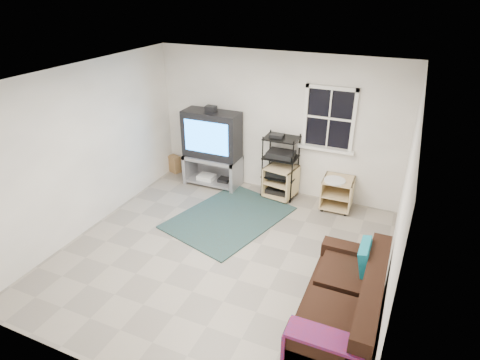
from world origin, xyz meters
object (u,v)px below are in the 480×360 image
at_px(side_table_right, 337,191).
at_px(sofa, 344,306).
at_px(av_rack, 280,170).
at_px(side_table_left, 282,180).
at_px(tv_unit, 212,143).

xyz_separation_m(side_table_right, sofa, (0.63, -2.74, -0.03)).
distance_m(av_rack, side_table_left, 0.20).
height_order(tv_unit, side_table_left, tv_unit).
bearing_deg(tv_unit, side_table_right, 0.95).
bearing_deg(av_rack, side_table_left, 0.95).
bearing_deg(av_rack, sofa, -58.25).
bearing_deg(side_table_left, side_table_right, -0.77).
xyz_separation_m(av_rack, sofa, (1.70, -2.75, -0.22)).
distance_m(tv_unit, side_table_right, 2.49).
bearing_deg(side_table_left, sofa, -58.89).
relative_size(tv_unit, side_table_right, 2.67).
height_order(av_rack, side_table_left, av_rack).
height_order(side_table_right, sofa, sofa).
relative_size(av_rack, sofa, 0.64).
bearing_deg(sofa, side_table_right, 102.95).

